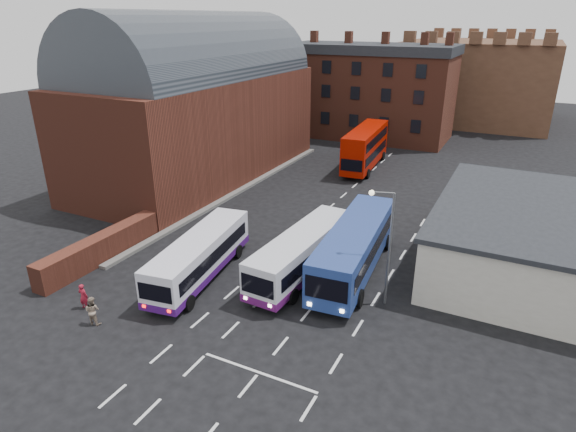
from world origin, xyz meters
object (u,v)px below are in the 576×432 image
at_px(bus_blue, 355,246).
at_px(bus_red_double, 365,147).
at_px(pedestrian_red, 83,296).
at_px(street_lamp, 386,238).
at_px(pedestrian_beige, 92,311).
at_px(bus_white_inbound, 302,251).
at_px(bus_white_outbound, 200,254).

xyz_separation_m(bus_blue, bus_red_double, (-6.81, 22.82, 0.41)).
distance_m(bus_red_double, pedestrian_red, 34.15).
height_order(street_lamp, pedestrian_beige, street_lamp).
bearing_deg(bus_white_inbound, bus_red_double, -77.81).
relative_size(bus_white_inbound, street_lamp, 1.52).
height_order(bus_white_outbound, pedestrian_beige, bus_white_outbound).
bearing_deg(bus_white_outbound, bus_red_double, 78.20).
bearing_deg(bus_white_outbound, pedestrian_red, -131.08).
xyz_separation_m(bus_white_outbound, pedestrian_red, (-3.80, -5.92, -0.85)).
bearing_deg(street_lamp, pedestrian_beige, -146.12).
bearing_deg(street_lamp, bus_red_double, 110.30).
relative_size(street_lamp, pedestrian_beige, 4.20).
relative_size(bus_white_outbound, bus_red_double, 0.93).
bearing_deg(pedestrian_red, bus_white_inbound, -142.21).
bearing_deg(bus_white_outbound, street_lamp, 2.71).
relative_size(bus_white_outbound, street_lamp, 1.49).
height_order(bus_white_inbound, bus_red_double, bus_red_double).
xyz_separation_m(bus_white_outbound, bus_blue, (8.49, 4.94, 0.29)).
distance_m(bus_white_outbound, street_lamp, 11.63).
xyz_separation_m(bus_blue, pedestrian_beige, (-10.66, -11.70, -1.09)).
relative_size(bus_blue, bus_red_double, 1.09).
height_order(bus_white_outbound, bus_white_inbound, bus_white_inbound).
bearing_deg(pedestrian_beige, bus_red_double, -106.99).
bearing_deg(bus_blue, bus_white_inbound, 26.04).
xyz_separation_m(bus_red_double, street_lamp, (9.46, -25.58, 1.84)).
distance_m(bus_white_inbound, street_lamp, 6.16).
relative_size(bus_red_double, street_lamp, 1.61).
distance_m(bus_white_inbound, pedestrian_beige, 12.68).
bearing_deg(bus_white_outbound, bus_blue, 21.83).
bearing_deg(pedestrian_beige, bus_white_outbound, -118.42).
relative_size(bus_white_inbound, pedestrian_beige, 6.39).
bearing_deg(bus_white_inbound, street_lamp, 172.40).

